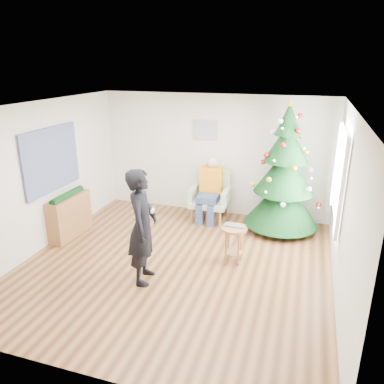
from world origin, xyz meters
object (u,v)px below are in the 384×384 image
(console, at_px, (70,216))
(christmas_tree, at_px, (284,173))
(standing_man, at_px, (142,227))
(armchair, at_px, (210,202))
(stool, at_px, (233,245))

(console, bearing_deg, christmas_tree, 23.95)
(christmas_tree, bearing_deg, standing_man, -126.10)
(christmas_tree, relative_size, armchair, 2.53)
(christmas_tree, distance_m, stool, 1.91)
(armchair, height_order, console, armchair)
(stool, distance_m, standing_man, 1.63)
(stool, relative_size, standing_man, 0.36)
(stool, height_order, console, console)
(christmas_tree, distance_m, standing_man, 3.15)
(stool, relative_size, armchair, 0.62)
(christmas_tree, bearing_deg, armchair, 176.07)
(christmas_tree, relative_size, console, 2.62)
(standing_man, bearing_deg, christmas_tree, -47.62)
(standing_man, bearing_deg, armchair, -18.92)
(christmas_tree, height_order, standing_man, christmas_tree)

